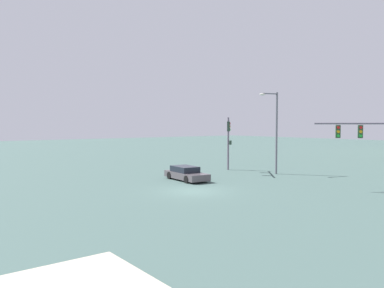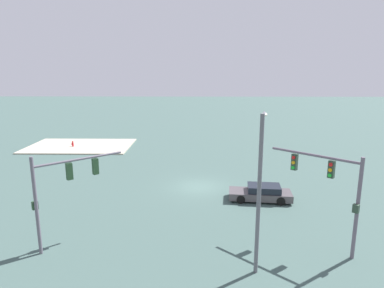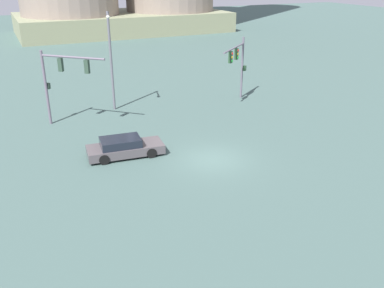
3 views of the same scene
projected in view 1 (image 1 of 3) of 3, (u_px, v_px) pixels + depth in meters
ground_plane at (194, 191)px, 28.15m from camera, size 199.50×199.50×0.00m
traffic_signal_near_corner at (367, 140)px, 28.01m from camera, size 4.25×3.50×5.49m
traffic_signal_opposite_side at (228, 134)px, 39.83m from camera, size 3.88×3.88×5.59m
streetlamp_curved_arm at (275, 127)px, 37.65m from camera, size 0.72×2.05×7.95m
sedan_car_approaching at (186, 174)px, 33.69m from camera, size 4.92×2.33×1.21m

